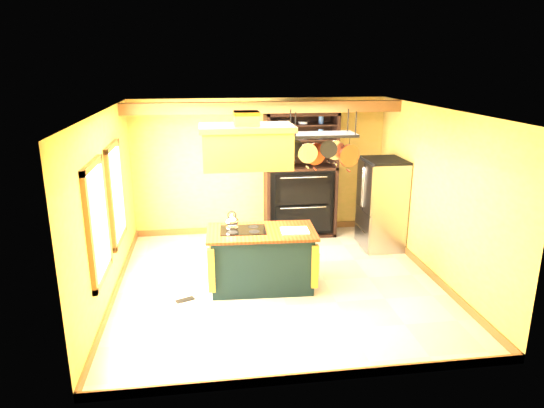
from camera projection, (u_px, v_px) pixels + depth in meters
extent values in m
plane|color=beige|center=(279.00, 283.00, 7.67)|extent=(5.00, 5.00, 0.00)
plane|color=white|center=(279.00, 110.00, 6.90)|extent=(5.00, 5.00, 0.00)
cube|color=#E2AE52|center=(260.00, 167.00, 9.66)|extent=(5.00, 0.02, 2.70)
cube|color=#E2AE52|center=(316.00, 269.00, 4.91)|extent=(5.00, 0.02, 2.70)
cube|color=#E2AE52|center=(107.00, 208.00, 6.95)|extent=(0.02, 5.00, 2.70)
cube|color=#E2AE52|center=(436.00, 195.00, 7.62)|extent=(0.02, 5.00, 2.70)
cube|color=brown|center=(265.00, 107.00, 8.55)|extent=(5.00, 0.15, 0.20)
cube|color=brown|center=(97.00, 222.00, 6.18)|extent=(0.06, 1.06, 1.56)
cube|color=white|center=(100.00, 222.00, 6.19)|extent=(0.02, 0.85, 1.34)
cube|color=brown|center=(116.00, 194.00, 7.51)|extent=(0.06, 1.06, 1.56)
cube|color=white|center=(118.00, 194.00, 7.52)|extent=(0.02, 0.85, 1.34)
cube|color=#13252C|center=(261.00, 260.00, 7.43)|extent=(1.54, 0.88, 0.88)
cube|color=maroon|center=(261.00, 232.00, 7.30)|extent=(1.68, 0.98, 0.04)
cube|color=black|center=(243.00, 230.00, 7.31)|extent=(0.70, 0.50, 0.01)
ellipsoid|color=silver|center=(232.00, 221.00, 7.37)|extent=(0.20, 0.20, 0.16)
cube|color=white|center=(295.00, 231.00, 7.27)|extent=(0.42, 0.34, 0.02)
cube|color=gold|center=(247.00, 149.00, 6.92)|extent=(1.25, 0.68, 0.53)
cube|color=brown|center=(247.00, 128.00, 6.83)|extent=(1.33, 0.75, 0.08)
cube|color=gold|center=(246.00, 121.00, 6.81)|extent=(0.35, 0.35, 0.27)
cube|color=black|center=(322.00, 135.00, 7.01)|extent=(0.97, 0.48, 0.04)
cylinder|color=black|center=(295.00, 125.00, 6.72)|extent=(0.02, 0.02, 0.35)
cylinder|color=black|center=(348.00, 120.00, 7.20)|extent=(0.02, 0.02, 0.35)
cylinder|color=black|center=(295.00, 148.00, 7.11)|extent=(0.25, 0.04, 0.25)
cylinder|color=silver|center=(308.00, 153.00, 6.96)|extent=(0.29, 0.04, 0.29)
cylinder|color=#C94A32|center=(315.00, 154.00, 7.18)|extent=(0.33, 0.04, 0.33)
cylinder|color=black|center=(329.00, 149.00, 6.99)|extent=(0.25, 0.04, 0.25)
cylinder|color=silver|center=(335.00, 150.00, 7.21)|extent=(0.29, 0.04, 0.29)
cylinder|color=#C94A32|center=(349.00, 156.00, 7.06)|extent=(0.33, 0.04, 0.33)
cube|color=#96989E|center=(382.00, 205.00, 8.96)|extent=(0.68, 0.84, 1.64)
cube|color=#96989E|center=(368.00, 190.00, 8.61)|extent=(0.03, 0.40, 0.89)
cube|color=#96989E|center=(361.00, 184.00, 9.01)|extent=(0.03, 0.40, 0.89)
cube|color=#96989E|center=(362.00, 228.00, 9.04)|extent=(0.03, 0.80, 0.69)
cube|color=black|center=(379.00, 245.00, 9.19)|extent=(0.65, 0.80, 0.06)
cube|color=black|center=(298.00, 172.00, 9.75)|extent=(1.39, 0.06, 2.46)
cube|color=black|center=(267.00, 176.00, 9.41)|extent=(0.06, 0.59, 2.46)
cube|color=black|center=(333.00, 174.00, 9.58)|extent=(0.06, 0.59, 2.46)
cube|color=black|center=(300.00, 167.00, 9.45)|extent=(1.39, 0.59, 0.05)
cube|color=black|center=(300.00, 199.00, 9.67)|extent=(1.27, 0.49, 1.33)
cube|color=black|center=(303.00, 190.00, 9.26)|extent=(1.08, 0.04, 0.59)
cube|color=black|center=(303.00, 219.00, 9.42)|extent=(1.08, 0.04, 0.53)
cube|color=black|center=(301.00, 154.00, 9.38)|extent=(1.27, 0.53, 0.02)
cube|color=black|center=(301.00, 139.00, 9.29)|extent=(1.27, 0.53, 0.02)
cube|color=black|center=(301.00, 124.00, 9.22)|extent=(1.27, 0.53, 0.03)
cylinder|color=white|center=(284.00, 152.00, 9.27)|extent=(0.22, 0.22, 0.07)
cylinder|color=#3F6CB3|center=(321.00, 134.00, 9.27)|extent=(0.10, 0.10, 0.17)
cube|color=black|center=(185.00, 300.00, 7.12)|extent=(0.30, 0.22, 0.01)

